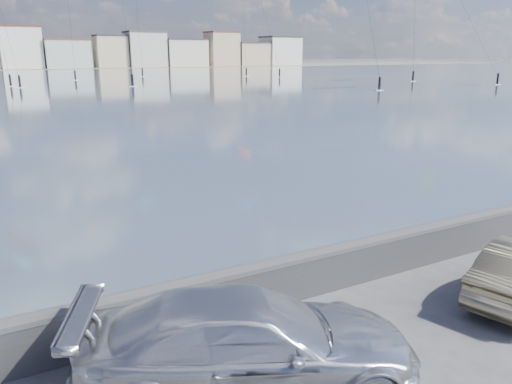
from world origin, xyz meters
The scene contains 4 objects.
ground centered at (0.00, 0.00, 0.00)m, with size 700.00×700.00×0.00m, color #333335.
bay_water centered at (0.00, 91.50, 0.01)m, with size 500.00×177.00×0.00m, color #2F4250.
seawall centered at (0.00, 2.70, 0.58)m, with size 400.00×0.36×1.08m.
car_silver centered at (-1.08, 0.49, 0.81)m, with size 2.26×5.55×1.61m, color #B5B6BB.
Camera 1 is at (-4.41, -5.77, 5.33)m, focal length 35.00 mm.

